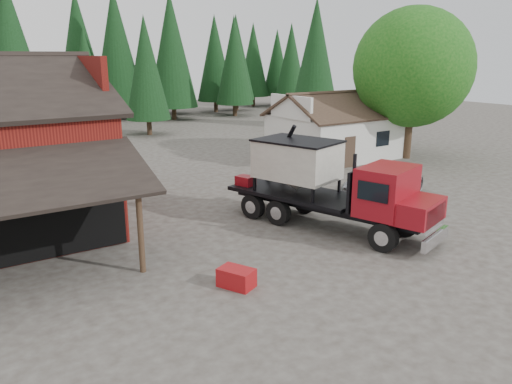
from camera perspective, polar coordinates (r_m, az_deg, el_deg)
ground at (r=18.36m, az=6.36°, el=-7.24°), size 120.00×120.00×0.00m
farmhouse at (r=35.72m, az=9.07°, el=6.59°), size 8.60×6.42×4.65m
deciduous_tree at (r=36.19m, az=17.51°, el=12.95°), size 8.00×8.00×10.20m
conifer_backdrop at (r=56.41m, az=-22.41°, el=7.12°), size 76.00×16.00×16.00m
near_pine_b at (r=46.14m, az=-12.46°, el=13.66°), size 3.96×3.96×10.40m
near_pine_c at (r=51.01m, az=6.82°, el=15.18°), size 4.84×4.84×12.40m
near_pine_d at (r=47.40m, az=-26.12°, el=14.36°), size 5.28×5.28×13.40m
feed_truck at (r=20.84m, az=8.27°, el=1.05°), size 5.04×9.45×4.13m
silver_car at (r=26.06m, az=14.58°, el=1.05°), size 6.29×4.58×1.59m
equip_box at (r=15.87m, az=-2.25°, el=-9.76°), size 1.10×1.29×0.60m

